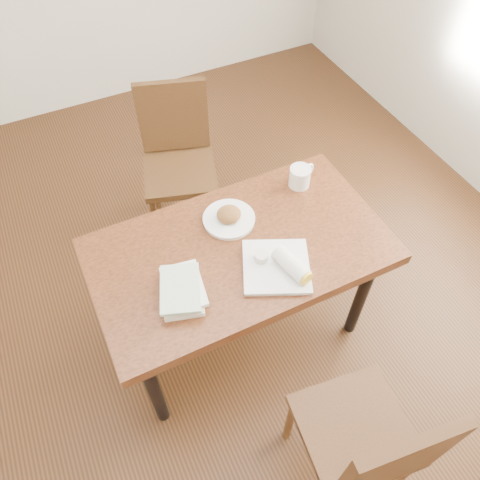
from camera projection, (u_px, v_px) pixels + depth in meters
name	position (u px, v px, depth m)	size (l,w,h in m)	color
ground	(240.00, 328.00, 2.65)	(4.00, 5.00, 0.01)	#472814
room_walls	(240.00, 64.00, 1.37)	(4.02, 5.02, 2.80)	beige
table	(240.00, 258.00, 2.13)	(1.32, 0.74, 0.75)	brown
chair_near	(369.00, 445.00, 1.74)	(0.47, 0.47, 0.95)	#4C2C15
chair_far	(178.00, 153.00, 2.76)	(0.53, 0.53, 0.95)	#492E15
plate_scone	(229.00, 217.00, 2.14)	(0.24, 0.24, 0.08)	white
coffee_mug	(300.00, 176.00, 2.27)	(0.15, 0.10, 0.10)	white
plate_burrito	(281.00, 266.00, 1.96)	(0.37, 0.37, 0.09)	white
book_stack	(182.00, 290.00, 1.89)	(0.23, 0.27, 0.06)	white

